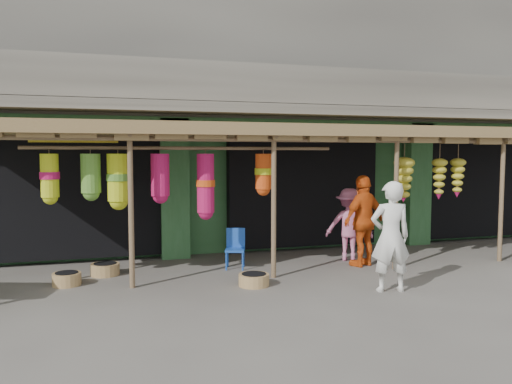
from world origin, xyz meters
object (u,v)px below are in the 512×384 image
object	(u,v)px
blue_chair	(235,246)
person_vendor	(364,221)
person_shopper	(349,225)
person_front	(390,237)

from	to	relation	value
blue_chair	person_vendor	xyz separation A→B (m)	(2.52, -0.54, 0.48)
person_shopper	blue_chair	bearing A→B (deg)	28.07
person_front	person_shopper	size ratio (longest dim) A/B	1.19
blue_chair	person_shopper	distance (m)	2.50
blue_chair	person_vendor	world-z (taller)	person_vendor
person_front	person_shopper	distance (m)	2.42
person_front	blue_chair	bearing A→B (deg)	-39.20
person_front	person_shopper	world-z (taller)	person_front
person_front	person_vendor	size ratio (longest dim) A/B	0.99
blue_chair	person_front	bearing A→B (deg)	-31.11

